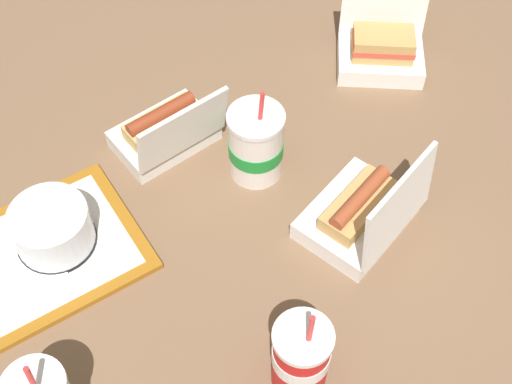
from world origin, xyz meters
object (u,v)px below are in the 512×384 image
(cake_container, at_px, (52,229))
(soda_cup_center, at_px, (301,357))
(plastic_fork, at_px, (4,227))
(soda_cup_front, at_px, (256,144))
(clamshell_sandwich_front, at_px, (381,49))
(clamshell_hotdog_corner, at_px, (362,213))
(food_tray, at_px, (32,261))
(clamshell_hotdog_left, at_px, (166,131))

(cake_container, bearing_deg, soda_cup_center, -48.88)
(plastic_fork, bearing_deg, soda_cup_front, 4.50)
(clamshell_sandwich_front, relative_size, clamshell_hotdog_corner, 0.87)
(clamshell_hotdog_corner, bearing_deg, food_tray, 169.19)
(food_tray, relative_size, clamshell_hotdog_left, 1.86)
(plastic_fork, bearing_deg, clamshell_sandwich_front, 17.93)
(clamshell_hotdog_corner, bearing_deg, plastic_fork, 162.71)
(clamshell_hotdog_left, xyz_separation_m, clamshell_sandwich_front, (0.48, 0.07, 0.00))
(plastic_fork, height_order, clamshell_hotdog_corner, clamshell_hotdog_corner)
(plastic_fork, bearing_deg, food_tray, -60.93)
(clamshell_hotdog_left, height_order, clamshell_hotdog_corner, clamshell_hotdog_corner)
(food_tray, relative_size, clamshell_hotdog_corner, 1.71)
(food_tray, relative_size, soda_cup_front, 2.03)
(food_tray, height_order, clamshell_hotdog_corner, clamshell_hotdog_corner)
(clamshell_sandwich_front, distance_m, soda_cup_center, 0.72)
(food_tray, xyz_separation_m, soda_cup_front, (0.43, 0.07, 0.07))
(cake_container, distance_m, soda_cup_center, 0.47)
(soda_cup_front, bearing_deg, soda_cup_center, -99.28)
(soda_cup_front, xyz_separation_m, soda_cup_center, (-0.07, -0.41, 0.01))
(cake_container, xyz_separation_m, clamshell_sandwich_front, (0.71, 0.24, -0.01))
(plastic_fork, xyz_separation_m, clamshell_hotdog_left, (0.32, 0.11, 0.02))
(cake_container, height_order, clamshell_sandwich_front, clamshell_sandwich_front)
(food_tray, bearing_deg, soda_cup_front, 9.67)
(clamshell_sandwich_front, height_order, soda_cup_center, soda_cup_center)
(food_tray, relative_size, cake_container, 3.08)
(soda_cup_center, bearing_deg, cake_container, 131.12)
(cake_container, relative_size, soda_cup_front, 0.66)
(plastic_fork, distance_m, soda_cup_front, 0.47)
(clamshell_hotdog_corner, xyz_separation_m, soda_cup_center, (-0.20, -0.23, 0.04))
(clamshell_hotdog_left, bearing_deg, clamshell_sandwich_front, 8.91)
(clamshell_hotdog_left, distance_m, clamshell_sandwich_front, 0.48)
(clamshell_sandwich_front, relative_size, soda_cup_center, 1.02)
(clamshell_hotdog_left, relative_size, soda_cup_center, 1.07)
(cake_container, bearing_deg, clamshell_sandwich_front, 18.46)
(food_tray, height_order, clamshell_hotdog_left, clamshell_hotdog_left)
(clamshell_sandwich_front, bearing_deg, food_tray, -161.27)
(clamshell_hotdog_left, bearing_deg, clamshell_hotdog_corner, -46.52)
(clamshell_sandwich_front, bearing_deg, cake_container, -161.54)
(food_tray, height_order, clamshell_sandwich_front, clamshell_sandwich_front)
(soda_cup_front, bearing_deg, clamshell_hotdog_corner, -53.36)
(soda_cup_center, bearing_deg, food_tray, 137.00)
(food_tray, bearing_deg, clamshell_sandwich_front, 18.73)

